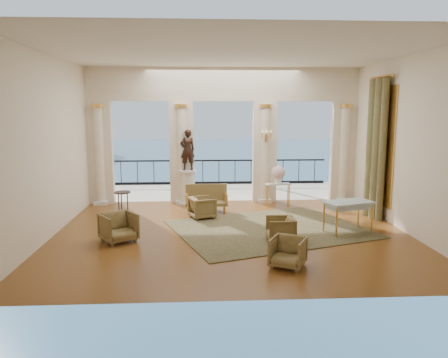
{
  "coord_description": "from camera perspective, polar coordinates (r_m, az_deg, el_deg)",
  "views": [
    {
      "loc": [
        -0.78,
        -10.83,
        3.18
      ],
      "look_at": [
        -0.16,
        0.6,
        1.31
      ],
      "focal_mm": 35.0,
      "sensor_mm": 36.0,
      "label": 1
    }
  ],
  "objects": [
    {
      "name": "curtain",
      "position": [
        13.38,
        19.17,
        3.76
      ],
      "size": [
        0.33,
        1.4,
        4.09
      ],
      "color": "brown",
      "rests_on": "ground"
    },
    {
      "name": "window_frame",
      "position": [
        13.45,
        19.93,
        4.09
      ],
      "size": [
        0.04,
        1.6,
        3.4
      ],
      "primitive_type": "cube",
      "color": "#E5AB4B",
      "rests_on": "room_walls"
    },
    {
      "name": "armchair_b",
      "position": [
        9.0,
        8.34,
        -9.26
      ],
      "size": [
        0.86,
        0.84,
        0.67
      ],
      "primitive_type": "imported",
      "rotation": [
        0.0,
        0.0,
        -0.48
      ],
      "color": "#44351A",
      "rests_on": "ground"
    },
    {
      "name": "balustrade",
      "position": [
        18.46,
        -0.66,
        0.61
      ],
      "size": [
        9.0,
        0.06,
        1.03
      ],
      "color": "black",
      "rests_on": "terrace"
    },
    {
      "name": "palm_tree",
      "position": [
        17.68,
        6.07,
        12.15
      ],
      "size": [
        2.0,
        2.0,
        4.5
      ],
      "color": "#4C3823",
      "rests_on": "terrace"
    },
    {
      "name": "side_table",
      "position": [
        13.08,
        -13.13,
        -2.1
      ],
      "size": [
        0.47,
        0.47,
        0.77
      ],
      "color": "black",
      "rests_on": "ground"
    },
    {
      "name": "armchair_c",
      "position": [
        10.61,
        7.41,
        -6.39
      ],
      "size": [
        0.62,
        0.66,
        0.67
      ],
      "primitive_type": "imported",
      "rotation": [
        0.0,
        0.0,
        -1.59
      ],
      "color": "#44351A",
      "rests_on": "ground"
    },
    {
      "name": "room_walls",
      "position": [
        9.75,
        1.49,
        7.48
      ],
      "size": [
        9.0,
        9.0,
        9.0
      ],
      "color": "white",
      "rests_on": "ground"
    },
    {
      "name": "settee",
      "position": [
        13.49,
        -2.31,
        -2.56
      ],
      "size": [
        1.29,
        0.55,
        0.85
      ],
      "rotation": [
        0.0,
        0.0,
        0.01
      ],
      "color": "#44351A",
      "rests_on": "ground"
    },
    {
      "name": "statue",
      "position": [
        14.4,
        -4.79,
        3.81
      ],
      "size": [
        0.56,
        0.44,
        1.34
      ],
      "primitive_type": "imported",
      "rotation": [
        0.0,
        0.0,
        3.42
      ],
      "color": "#301E15",
      "rests_on": "pedestal"
    },
    {
      "name": "rug",
      "position": [
        11.71,
        5.95,
        -6.5
      ],
      "size": [
        5.76,
        5.1,
        0.02
      ],
      "primitive_type": "cube",
      "rotation": [
        0.0,
        0.0,
        0.33
      ],
      "color": "#2A3117",
      "rests_on": "ground"
    },
    {
      "name": "urn",
      "position": [
        14.26,
        7.1,
        0.74
      ],
      "size": [
        0.44,
        0.44,
        0.58
      ],
      "color": "white",
      "rests_on": "console_table"
    },
    {
      "name": "game_table",
      "position": [
        11.63,
        15.96,
        -3.24
      ],
      "size": [
        1.34,
        1.0,
        0.82
      ],
      "rotation": [
        0.0,
        0.0,
        0.32
      ],
      "color": "#A2BFCB",
      "rests_on": "ground"
    },
    {
      "name": "arcade",
      "position": [
        14.69,
        -0.07,
        6.92
      ],
      "size": [
        9.0,
        0.56,
        4.5
      ],
      "color": "beige",
      "rests_on": "ground"
    },
    {
      "name": "terrace",
      "position": [
        16.96,
        -0.43,
        -1.73
      ],
      "size": [
        10.0,
        3.6,
        0.1
      ],
      "primitive_type": "cube",
      "color": "#B7B098",
      "rests_on": "ground"
    },
    {
      "name": "floor",
      "position": [
        11.31,
        0.97,
        -7.07
      ],
      "size": [
        9.0,
        9.0,
        0.0
      ],
      "primitive_type": "plane",
      "color": "#543412",
      "rests_on": "ground"
    },
    {
      "name": "pedestal",
      "position": [
        14.57,
        -4.72,
        -1.15
      ],
      "size": [
        0.63,
        0.63,
        1.15
      ],
      "color": "silver",
      "rests_on": "ground"
    },
    {
      "name": "armchair_a",
      "position": [
        10.82,
        -13.62,
        -5.97
      ],
      "size": [
        1.02,
        1.01,
        0.77
      ],
      "primitive_type": "imported",
      "rotation": [
        0.0,
        0.0,
        0.6
      ],
      "color": "#44351A",
      "rests_on": "ground"
    },
    {
      "name": "headland",
      "position": [
        86.17,
        -23.01,
        4.4
      ],
      "size": [
        22.0,
        18.0,
        6.0
      ],
      "primitive_type": "cube",
      "color": "black",
      "rests_on": "sea"
    },
    {
      "name": "sea",
      "position": [
        71.43,
        -2.48,
        1.85
      ],
      "size": [
        160.0,
        160.0,
        0.0
      ],
      "primitive_type": "plane",
      "color": "#225782",
      "rests_on": "ground"
    },
    {
      "name": "armchair_d",
      "position": [
        12.74,
        -2.83,
        -3.61
      ],
      "size": [
        0.81,
        0.84,
        0.69
      ],
      "primitive_type": "imported",
      "rotation": [
        0.0,
        0.0,
        1.91
      ],
      "color": "#44351A",
      "rests_on": "ground"
    },
    {
      "name": "wall_sconce",
      "position": [
        14.54,
        5.54,
        5.45
      ],
      "size": [
        0.3,
        0.11,
        0.33
      ],
      "color": "#E5AB4B",
      "rests_on": "arcade"
    },
    {
      "name": "console_table",
      "position": [
        14.34,
        7.06,
        -1.08
      ],
      "size": [
        0.83,
        0.4,
        0.76
      ],
      "rotation": [
        0.0,
        0.0,
        0.12
      ],
      "color": "silver",
      "rests_on": "ground"
    }
  ]
}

